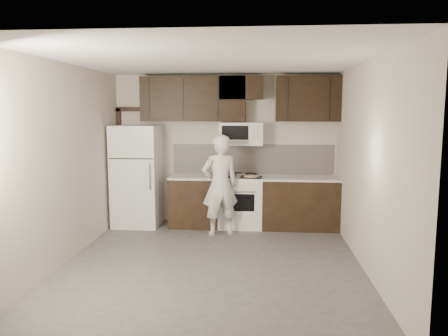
# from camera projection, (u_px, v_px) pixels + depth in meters

# --- Properties ---
(floor) EXTENTS (4.50, 4.50, 0.00)m
(floor) POSITION_uv_depth(u_px,v_px,m) (212.00, 264.00, 5.91)
(floor) COLOR #4B4946
(floor) RESTS_ON ground
(back_wall) EXTENTS (4.00, 0.00, 4.00)m
(back_wall) POSITION_uv_depth(u_px,v_px,m) (225.00, 150.00, 7.96)
(back_wall) COLOR beige
(back_wall) RESTS_ON ground
(ceiling) EXTENTS (4.50, 4.50, 0.00)m
(ceiling) POSITION_uv_depth(u_px,v_px,m) (211.00, 60.00, 5.55)
(ceiling) COLOR white
(ceiling) RESTS_ON back_wall
(counter_run) EXTENTS (2.95, 0.64, 0.91)m
(counter_run) POSITION_uv_depth(u_px,v_px,m) (258.00, 202.00, 7.72)
(counter_run) COLOR black
(counter_run) RESTS_ON floor
(stove) EXTENTS (0.76, 0.66, 0.94)m
(stove) POSITION_uv_depth(u_px,v_px,m) (241.00, 201.00, 7.74)
(stove) COLOR white
(stove) RESTS_ON floor
(backsplash) EXTENTS (2.90, 0.02, 0.54)m
(backsplash) POSITION_uv_depth(u_px,v_px,m) (253.00, 159.00, 7.93)
(backsplash) COLOR beige
(backsplash) RESTS_ON counter_run
(upper_cabinets) EXTENTS (3.48, 0.35, 0.78)m
(upper_cabinets) POSITION_uv_depth(u_px,v_px,m) (236.00, 98.00, 7.64)
(upper_cabinets) COLOR black
(upper_cabinets) RESTS_ON back_wall
(microwave) EXTENTS (0.76, 0.42, 0.40)m
(microwave) POSITION_uv_depth(u_px,v_px,m) (241.00, 134.00, 7.70)
(microwave) COLOR white
(microwave) RESTS_ON upper_cabinets
(refrigerator) EXTENTS (0.80, 0.76, 1.80)m
(refrigerator) POSITION_uv_depth(u_px,v_px,m) (137.00, 176.00, 7.79)
(refrigerator) COLOR white
(refrigerator) RESTS_ON floor
(door_trim) EXTENTS (0.50, 0.08, 2.12)m
(door_trim) POSITION_uv_depth(u_px,v_px,m) (122.00, 154.00, 8.09)
(door_trim) COLOR black
(door_trim) RESTS_ON floor
(saucepan) EXTENTS (0.28, 0.16, 0.15)m
(saucepan) POSITION_uv_depth(u_px,v_px,m) (230.00, 174.00, 7.54)
(saucepan) COLOR silver
(saucepan) RESTS_ON stove
(baking_tray) EXTENTS (0.39, 0.30, 0.02)m
(baking_tray) POSITION_uv_depth(u_px,v_px,m) (251.00, 177.00, 7.51)
(baking_tray) COLOR black
(baking_tray) RESTS_ON counter_run
(pizza) EXTENTS (0.27, 0.27, 0.02)m
(pizza) POSITION_uv_depth(u_px,v_px,m) (251.00, 176.00, 7.50)
(pizza) COLOR beige
(pizza) RESTS_ON baking_tray
(person) EXTENTS (0.71, 0.59, 1.67)m
(person) POSITION_uv_depth(u_px,v_px,m) (220.00, 185.00, 7.21)
(person) COLOR white
(person) RESTS_ON floor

